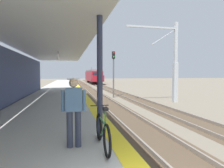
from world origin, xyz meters
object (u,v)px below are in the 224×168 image
approaching_train (93,76)px  rail_signal_post (114,69)px  bicycle_beside_commuter (103,132)px  commuter_person (74,109)px  catenary_pylon_far_side (172,64)px

approaching_train → rail_signal_post: bearing=-93.2°
bicycle_beside_commuter → rail_signal_post: size_ratio=0.35×
commuter_person → bicycle_beside_commuter: 0.89m
catenary_pylon_far_side → commuter_person: bearing=-128.9°
approaching_train → rail_signal_post: 33.84m
rail_signal_post → approaching_train: bearing=86.8°
bicycle_beside_commuter → catenary_pylon_far_side: catenary_pylon_far_side is taller
approaching_train → catenary_pylon_far_side: (2.70, -38.51, 1.43)m
approaching_train → rail_signal_post: rail_signal_post is taller
commuter_person → rail_signal_post: 17.09m
commuter_person → rail_signal_post: rail_signal_post is taller
rail_signal_post → catenary_pylon_far_side: 6.60m
commuter_person → catenary_pylon_far_side: 15.04m
catenary_pylon_far_side → bicycle_beside_commuter: bearing=-126.4°
bicycle_beside_commuter → catenary_pylon_far_side: 14.87m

